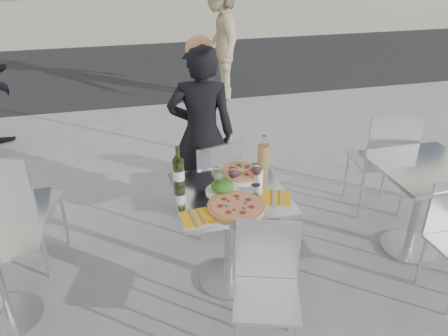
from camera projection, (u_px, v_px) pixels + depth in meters
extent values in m
plane|color=slate|center=(229.00, 280.00, 3.21)|extent=(80.00, 80.00, 0.00)
cube|color=black|center=(146.00, 65.00, 8.79)|extent=(24.00, 5.00, 0.00)
cylinder|color=#B7BABF|center=(229.00, 278.00, 3.20)|extent=(0.44, 0.44, 0.02)
cylinder|color=#B7BABF|center=(229.00, 239.00, 3.03)|extent=(0.07, 0.07, 0.72)
cube|color=silver|center=(230.00, 194.00, 2.87)|extent=(0.72, 0.72, 0.03)
cylinder|color=#B7BABF|center=(9.00, 317.00, 2.87)|extent=(0.44, 0.44, 0.02)
cylinder|color=#B7BABF|center=(408.00, 247.00, 3.53)|extent=(0.44, 0.44, 0.02)
cylinder|color=#B7BABF|center=(417.00, 210.00, 3.36)|extent=(0.07, 0.07, 0.72)
cube|color=silver|center=(427.00, 168.00, 3.20)|extent=(0.72, 0.72, 0.03)
cylinder|color=silver|center=(219.00, 192.00, 3.93)|extent=(0.02, 0.02, 0.41)
cylinder|color=silver|center=(186.00, 200.00, 3.80)|extent=(0.02, 0.02, 0.41)
cylinder|color=silver|center=(236.00, 209.00, 3.67)|extent=(0.02, 0.02, 0.41)
cylinder|color=silver|center=(201.00, 219.00, 3.54)|extent=(0.02, 0.02, 0.41)
cube|color=silver|center=(210.00, 183.00, 3.64)|extent=(0.45, 0.45, 0.02)
cube|color=silver|center=(220.00, 169.00, 3.39)|extent=(0.38, 0.10, 0.41)
cylinder|color=silver|center=(239.00, 305.00, 2.71)|extent=(0.02, 0.02, 0.40)
cylinder|color=silver|center=(290.00, 308.00, 2.69)|extent=(0.02, 0.02, 0.40)
cube|color=silver|center=(266.00, 300.00, 2.47)|extent=(0.47, 0.47, 0.02)
cube|color=silver|center=(268.00, 249.00, 2.53)|extent=(0.36, 0.14, 0.40)
cylinder|color=silver|center=(65.00, 220.00, 3.46)|extent=(0.03, 0.03, 0.48)
cylinder|color=silver|center=(17.00, 219.00, 3.48)|extent=(0.03, 0.03, 0.48)
cylinder|color=silver|center=(45.00, 251.00, 3.12)|extent=(0.03, 0.03, 0.48)
cube|color=silver|center=(23.00, 206.00, 3.18)|extent=(0.56, 0.56, 0.03)
cylinder|color=silver|center=(384.00, 173.00, 4.18)|extent=(0.03, 0.03, 0.47)
cylinder|color=silver|center=(346.00, 175.00, 4.15)|extent=(0.03, 0.03, 0.47)
cylinder|color=silver|center=(403.00, 193.00, 3.84)|extent=(0.03, 0.03, 0.47)
cylinder|color=silver|center=(361.00, 195.00, 3.81)|extent=(0.03, 0.03, 0.47)
cube|color=silver|center=(378.00, 159.00, 3.88)|extent=(0.50, 0.50, 0.03)
cube|color=silver|center=(394.00, 144.00, 3.57)|extent=(0.44, 0.09, 0.47)
cylinder|color=silver|center=(421.00, 261.00, 3.08)|extent=(0.02, 0.02, 0.40)
imported|color=black|center=(201.00, 134.00, 3.67)|extent=(0.62, 0.47, 1.53)
imported|color=tan|center=(220.00, 40.00, 6.48)|extent=(0.69, 1.17, 1.80)
cylinder|color=#B88547|center=(236.00, 206.00, 2.68)|extent=(0.36, 0.36, 0.02)
cylinder|color=beige|center=(236.00, 205.00, 2.68)|extent=(0.31, 0.31, 0.00)
cylinder|color=white|center=(240.00, 174.00, 3.07)|extent=(0.32, 0.32, 0.01)
cylinder|color=#B88547|center=(240.00, 172.00, 3.06)|extent=(0.28, 0.28, 0.02)
cylinder|color=beige|center=(240.00, 170.00, 3.06)|extent=(0.25, 0.25, 0.00)
cylinder|color=white|center=(222.00, 191.00, 2.86)|extent=(0.22, 0.22, 0.01)
ellipsoid|color=#215D17|center=(222.00, 186.00, 2.84)|extent=(0.15, 0.15, 0.08)
sphere|color=#B21914|center=(227.00, 182.00, 2.86)|extent=(0.03, 0.03, 0.03)
cylinder|color=#395720|center=(179.00, 173.00, 2.87)|extent=(0.07, 0.07, 0.20)
cone|color=#395720|center=(178.00, 160.00, 2.83)|extent=(0.07, 0.07, 0.03)
cylinder|color=#395720|center=(178.00, 154.00, 2.81)|extent=(0.03, 0.03, 0.10)
cylinder|color=silver|center=(179.00, 175.00, 2.88)|extent=(0.07, 0.08, 0.07)
cylinder|color=#E2B360|center=(263.00, 160.00, 3.03)|extent=(0.08, 0.08, 0.22)
cylinder|color=white|center=(264.00, 141.00, 2.97)|extent=(0.03, 0.03, 0.08)
cylinder|color=white|center=(258.00, 175.00, 2.96)|extent=(0.06, 0.06, 0.09)
cylinder|color=silver|center=(259.00, 169.00, 2.94)|extent=(0.06, 0.06, 0.02)
cylinder|color=white|center=(218.00, 190.00, 2.87)|extent=(0.06, 0.06, 0.00)
cylinder|color=white|center=(218.00, 185.00, 2.85)|extent=(0.01, 0.01, 0.09)
ellipsoid|color=white|center=(218.00, 175.00, 2.82)|extent=(0.07, 0.07, 0.08)
ellipsoid|color=#EDEFA8|center=(218.00, 177.00, 2.82)|extent=(0.05, 0.05, 0.05)
cylinder|color=white|center=(217.00, 187.00, 2.90)|extent=(0.06, 0.06, 0.00)
cylinder|color=white|center=(217.00, 182.00, 2.88)|extent=(0.01, 0.01, 0.09)
ellipsoid|color=white|center=(217.00, 173.00, 2.85)|extent=(0.07, 0.07, 0.08)
ellipsoid|color=#EDEFA8|center=(217.00, 174.00, 2.86)|extent=(0.05, 0.05, 0.05)
cylinder|color=white|center=(233.00, 188.00, 2.90)|extent=(0.06, 0.06, 0.00)
cylinder|color=white|center=(233.00, 182.00, 2.88)|extent=(0.01, 0.01, 0.09)
ellipsoid|color=white|center=(234.00, 173.00, 2.85)|extent=(0.07, 0.07, 0.08)
ellipsoid|color=#480A13|center=(234.00, 174.00, 2.85)|extent=(0.05, 0.05, 0.05)
cylinder|color=white|center=(256.00, 184.00, 2.94)|extent=(0.06, 0.06, 0.00)
cylinder|color=white|center=(256.00, 179.00, 2.92)|extent=(0.01, 0.01, 0.09)
ellipsoid|color=white|center=(256.00, 169.00, 2.89)|extent=(0.07, 0.07, 0.08)
ellipsoid|color=#480A13|center=(256.00, 171.00, 2.90)|extent=(0.05, 0.05, 0.05)
cube|color=#F4A915|center=(196.00, 218.00, 2.59)|extent=(0.20, 0.20, 0.00)
cube|color=#B7BABF|center=(193.00, 217.00, 2.58)|extent=(0.04, 0.20, 0.00)
cube|color=#B7BABF|center=(201.00, 216.00, 2.59)|extent=(0.03, 0.18, 0.00)
cube|color=#F4A915|center=(276.00, 197.00, 2.79)|extent=(0.23, 0.23, 0.00)
cube|color=#B7BABF|center=(273.00, 197.00, 2.78)|extent=(0.08, 0.19, 0.00)
cube|color=#B7BABF|center=(281.00, 196.00, 2.80)|extent=(0.07, 0.17, 0.00)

